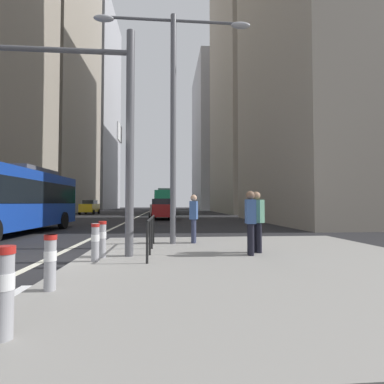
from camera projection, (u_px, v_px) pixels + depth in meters
name	position (u px, v px, depth m)	size (l,w,h in m)	color
ground_plane	(132.00, 220.00, 27.78)	(160.00, 160.00, 0.00)	black
median_island	(259.00, 263.00, 7.34)	(9.00, 10.00, 0.15)	gray
lane_centre_line	(141.00, 215.00, 37.74)	(0.20, 80.00, 0.01)	beige
office_tower_left_mid	(53.00, 50.00, 50.55)	(11.21, 22.73, 54.85)	gray
office_tower_left_far	(92.00, 108.00, 77.20)	(10.90, 24.16, 51.95)	#9E9EA3
office_tower_right_mid	(251.00, 85.00, 49.24)	(10.66, 20.52, 42.05)	gray
office_tower_right_far	(222.00, 139.00, 74.74)	(13.21, 22.74, 34.93)	#9E9EA3
city_bus_blue_oncoming	(11.00, 197.00, 14.31)	(2.93, 10.97, 3.40)	#14389E
city_bus_red_receding	(165.00, 201.00, 41.10)	(2.70, 11.43, 3.40)	#198456
city_bus_red_distant	(167.00, 202.00, 60.11)	(2.73, 11.46, 3.40)	#198456
car_oncoming_mid	(90.00, 207.00, 41.67)	(2.10, 4.32, 1.94)	gold
car_receding_near	(160.00, 209.00, 29.60)	(2.05, 4.45, 1.94)	#B2A899
car_receding_far	(163.00, 209.00, 27.75)	(2.16, 4.20, 1.94)	maroon
traffic_signal_gantry	(54.00, 104.00, 7.78)	(5.90, 0.65, 6.00)	#515156
street_lamp_post	(173.00, 95.00, 10.42)	(5.50, 0.32, 8.00)	#56565B
bollard_front	(4.00, 288.00, 3.05)	(0.20, 0.20, 0.94)	#99999E
bollard_left	(50.00, 259.00, 4.75)	(0.20, 0.20, 0.88)	#99999E
bollard_right	(95.00, 240.00, 7.13)	(0.20, 0.20, 0.90)	#99999E
bollard_back	(102.00, 237.00, 7.62)	(0.20, 0.20, 0.92)	#99999E
pedestrian_railing	(151.00, 227.00, 8.54)	(0.06, 3.41, 0.98)	black
pedestrian_waiting	(194.00, 216.00, 10.44)	(0.33, 0.43, 1.68)	#2D334C
pedestrian_walking	(256.00, 219.00, 8.41)	(0.43, 0.44, 1.71)	black
pedestrian_far	(250.00, 219.00, 8.00)	(0.27, 0.40, 1.71)	black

